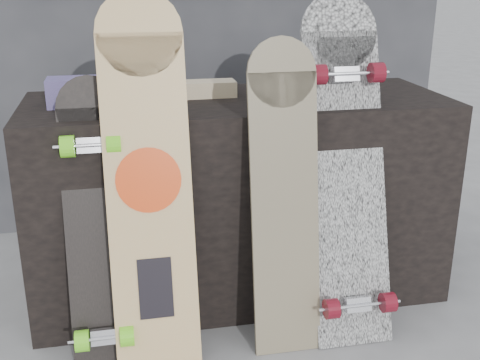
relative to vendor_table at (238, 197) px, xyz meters
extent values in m
plane|color=slate|center=(0.00, -0.50, -0.40)|extent=(60.00, 60.00, 0.00)
cube|color=black|center=(0.00, 0.00, 0.00)|extent=(1.60, 0.60, 0.80)
cube|color=#303135|center=(0.00, 0.85, 0.70)|extent=(2.40, 0.20, 2.20)
cube|color=#403975|center=(-0.60, 0.00, 0.45)|extent=(0.18, 0.12, 0.10)
cube|color=#403975|center=(0.27, -0.05, 0.46)|extent=(0.14, 0.14, 0.12)
cube|color=#D1B78C|center=(-0.11, 0.06, 0.43)|extent=(0.22, 0.10, 0.06)
cube|color=#CBBB89|center=(-0.37, -0.38, 0.14)|extent=(0.28, 0.29, 1.08)
cylinder|color=#CBBB89|center=(-0.37, -0.24, 0.68)|extent=(0.28, 0.09, 0.27)
cylinder|color=#F4410F|center=(-0.37, -0.37, 0.23)|extent=(0.21, 0.05, 0.21)
cube|color=black|center=(-0.37, -0.46, -0.12)|extent=(0.11, 0.05, 0.19)
cube|color=tan|center=(0.08, -0.40, 0.07)|extent=(0.23, 0.19, 0.95)
cylinder|color=tan|center=(0.08, -0.32, 0.55)|extent=(0.23, 0.06, 0.23)
cube|color=silver|center=(0.33, -0.33, 0.13)|extent=(0.28, 0.35, 1.06)
cylinder|color=silver|center=(0.33, -0.17, 0.66)|extent=(0.28, 0.10, 0.27)
cube|color=silver|center=(0.33, -0.49, -0.24)|extent=(0.09, 0.04, 0.06)
cylinder|color=maroon|center=(0.22, -0.51, -0.23)|extent=(0.04, 0.07, 0.07)
cylinder|color=maroon|center=(0.43, -0.51, -0.23)|extent=(0.05, 0.07, 0.07)
cube|color=silver|center=(0.33, -0.26, 0.52)|extent=(0.09, 0.04, 0.06)
cylinder|color=maroon|center=(0.22, -0.28, 0.53)|extent=(0.04, 0.07, 0.07)
cylinder|color=maroon|center=(0.43, -0.28, 0.53)|extent=(0.05, 0.07, 0.07)
cube|color=black|center=(-0.54, -0.34, 0.02)|extent=(0.21, 0.25, 0.84)
cylinder|color=black|center=(-0.54, -0.22, 0.44)|extent=(0.21, 0.07, 0.21)
cube|color=silver|center=(-0.54, -0.47, -0.27)|extent=(0.09, 0.04, 0.06)
cylinder|color=#71EE21|center=(-0.61, -0.49, -0.27)|extent=(0.04, 0.07, 0.07)
cylinder|color=#71EE21|center=(-0.47, -0.49, -0.27)|extent=(0.05, 0.07, 0.07)
cube|color=silver|center=(-0.54, -0.30, 0.33)|extent=(0.09, 0.04, 0.06)
cylinder|color=#71EE21|center=(-0.61, -0.31, 0.34)|extent=(0.04, 0.07, 0.07)
cylinder|color=#71EE21|center=(-0.47, -0.31, 0.34)|extent=(0.05, 0.07, 0.07)
camera|label=1|loc=(-0.45, -2.20, 0.87)|focal=45.00mm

